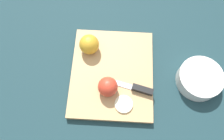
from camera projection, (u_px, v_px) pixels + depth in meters
The scene contains 7 objects.
ground_plane at pixel (112, 75), 0.77m from camera, with size 4.00×4.00×0.00m, color #193338.
cutting_board at pixel (112, 73), 0.75m from camera, with size 0.33×0.29×0.02m.
apple_half_left at pixel (89, 44), 0.75m from camera, with size 0.07×0.07×0.07m.
apple_half_right at pixel (108, 87), 0.69m from camera, with size 0.06×0.06×0.06m.
knife at pixel (139, 89), 0.71m from camera, with size 0.06×0.16×0.02m.
apple_slice at pixel (124, 104), 0.70m from camera, with size 0.06×0.06×0.01m.
bowl at pixel (200, 78), 0.73m from camera, with size 0.15×0.15×0.05m.
Camera 1 is at (0.27, 0.01, 0.72)m, focal length 35.00 mm.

